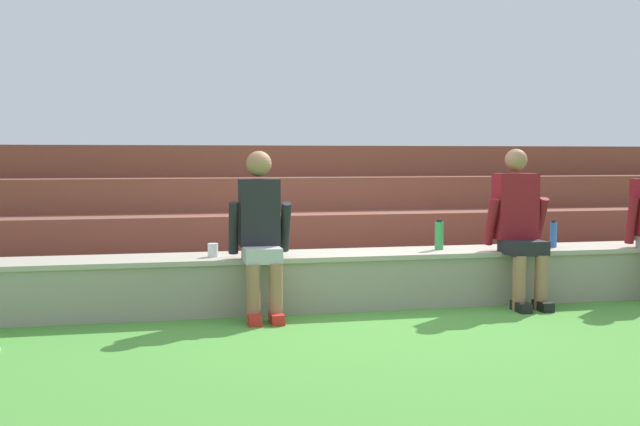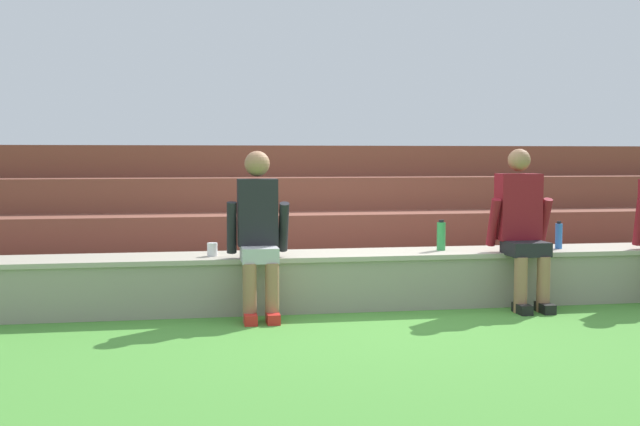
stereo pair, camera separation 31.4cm
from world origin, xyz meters
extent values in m
plane|color=#4C9338|center=(0.00, 0.00, 0.00)|extent=(80.00, 80.00, 0.00)
cube|color=gray|center=(0.00, 0.28, 0.23)|extent=(9.67, 0.56, 0.47)
cube|color=#ABA28E|center=(0.00, 0.28, 0.45)|extent=(9.71, 0.60, 0.04)
cube|color=brown|center=(0.00, 1.03, 0.18)|extent=(12.01, 0.63, 0.36)
cube|color=brown|center=(0.00, 1.66, 0.36)|extent=(12.01, 0.63, 0.71)
cube|color=brown|center=(0.00, 2.29, 0.53)|extent=(12.01, 0.63, 1.07)
cube|color=brown|center=(0.00, 2.93, 0.71)|extent=(12.01, 0.63, 1.42)
cylinder|color=#996B4C|center=(-0.89, -0.24, 0.23)|extent=(0.11, 0.11, 0.47)
cylinder|color=#996B4C|center=(-0.71, -0.24, 0.23)|extent=(0.11, 0.11, 0.47)
cube|color=red|center=(-0.89, -0.28, 0.04)|extent=(0.10, 0.22, 0.08)
cube|color=red|center=(-0.71, -0.28, 0.04)|extent=(0.10, 0.22, 0.08)
cube|color=#B2B2B7|center=(-0.80, -0.09, 0.52)|extent=(0.29, 0.35, 0.12)
cube|color=black|center=(-0.80, 0.04, 0.85)|extent=(0.32, 0.20, 0.54)
sphere|color=#996B4C|center=(-0.80, 0.04, 1.24)|extent=(0.21, 0.21, 0.21)
cylinder|color=black|center=(-1.01, 0.02, 0.72)|extent=(0.08, 0.15, 0.43)
cylinder|color=black|center=(-0.59, 0.02, 0.72)|extent=(0.08, 0.22, 0.42)
cylinder|color=#996B4C|center=(1.36, -0.22, 0.23)|extent=(0.11, 0.11, 0.47)
cylinder|color=#996B4C|center=(1.56, -0.22, 0.23)|extent=(0.11, 0.11, 0.47)
cube|color=black|center=(1.36, -0.26, 0.04)|extent=(0.10, 0.22, 0.08)
cube|color=black|center=(1.56, -0.26, 0.04)|extent=(0.10, 0.22, 0.08)
cube|color=black|center=(1.46, -0.09, 0.52)|extent=(0.33, 0.33, 0.12)
cube|color=maroon|center=(1.46, 0.08, 0.86)|extent=(0.37, 0.20, 0.57)
sphere|color=#996B4C|center=(1.46, 0.08, 1.27)|extent=(0.19, 0.19, 0.19)
cylinder|color=maroon|center=(1.23, 0.06, 0.73)|extent=(0.08, 0.20, 0.42)
cylinder|color=maroon|center=(1.70, 0.06, 0.73)|extent=(0.08, 0.22, 0.42)
cylinder|color=maroon|center=(2.59, 0.05, 0.72)|extent=(0.08, 0.14, 0.43)
cylinder|color=blue|center=(1.92, 0.24, 0.58)|extent=(0.06, 0.06, 0.23)
cylinder|color=black|center=(1.92, 0.24, 0.71)|extent=(0.04, 0.04, 0.02)
cylinder|color=green|center=(0.84, 0.30, 0.59)|extent=(0.08, 0.08, 0.25)
cylinder|color=black|center=(0.84, 0.30, 0.73)|extent=(0.05, 0.05, 0.02)
cylinder|color=white|center=(-1.16, 0.23, 0.53)|extent=(0.09, 0.09, 0.11)
camera|label=1|loc=(-1.64, -6.13, 1.30)|focal=43.22mm
camera|label=2|loc=(-1.33, -6.19, 1.30)|focal=43.22mm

